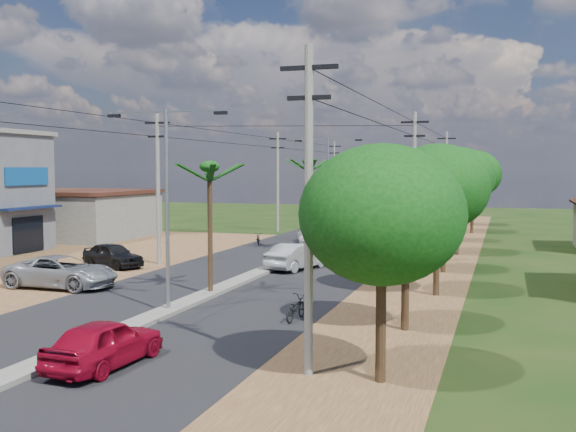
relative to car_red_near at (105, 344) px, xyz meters
name	(u,v)px	position (x,y,z in m)	size (l,w,h in m)	color
ground	(168,313)	(-1.77, 7.13, -0.70)	(160.00, 160.00, 0.00)	black
road	(286,263)	(-1.77, 22.13, -0.68)	(12.00, 110.00, 0.04)	black
median	(301,255)	(-1.77, 25.13, -0.61)	(1.00, 90.00, 0.18)	#605E56
dirt_lot_west	(1,268)	(-16.77, 15.13, -0.69)	(18.00, 46.00, 0.04)	#532F1C
dirt_shoulder_east	(428,269)	(6.73, 22.13, -0.69)	(5.00, 90.00, 0.03)	#532F1C
low_shed	(79,214)	(-22.77, 31.13, 1.26)	(10.40, 10.40, 3.95)	#605E56
tree_east_a	(382,215)	(7.73, 1.13, 3.78)	(4.40, 4.40, 6.37)	black
tree_east_b	(406,214)	(7.53, 7.13, 3.41)	(4.00, 4.00, 5.83)	black
tree_east_c	(438,188)	(7.93, 14.13, 4.16)	(4.60, 4.60, 6.83)	black
tree_east_d	(444,194)	(7.63, 21.13, 3.63)	(4.20, 4.20, 6.13)	black
tree_east_e	(458,178)	(7.83, 29.13, 4.39)	(4.80, 4.80, 7.14)	black
tree_east_f	(460,192)	(7.43, 37.13, 3.18)	(3.80, 3.80, 5.52)	black
tree_east_g	(473,174)	(8.03, 45.13, 4.54)	(5.00, 5.00, 7.38)	black
tree_east_h	(473,180)	(7.73, 53.13, 3.93)	(4.40, 4.40, 6.52)	black
palm_median_near	(210,172)	(-1.77, 11.13, 4.83)	(2.00, 2.00, 6.15)	black
palm_median_mid	(309,166)	(-1.77, 27.13, 5.20)	(2.00, 2.00, 6.55)	black
palm_median_far	(359,174)	(-1.77, 43.13, 4.56)	(2.00, 2.00, 5.85)	black
streetlight_near	(167,192)	(-1.77, 7.13, 4.08)	(5.10, 0.18, 8.00)	gray
streetlight_mid	(328,181)	(-1.77, 32.13, 4.08)	(5.10, 0.18, 8.00)	gray
streetlight_far	(385,177)	(-1.77, 57.13, 4.08)	(5.10, 0.18, 8.00)	gray
utility_pole_w_b	(158,185)	(-8.77, 19.13, 4.05)	(1.60, 0.24, 9.00)	#605E56
utility_pole_w_c	(278,179)	(-8.77, 41.13, 4.05)	(1.60, 0.24, 9.00)	#605E56
utility_pole_w_d	(334,177)	(-8.77, 62.13, 4.05)	(1.60, 0.24, 9.00)	#605E56
utility_pole_e_a	(309,204)	(5.73, 1.13, 4.05)	(1.60, 0.24, 9.00)	#605E56
utility_pole_e_b	(414,185)	(5.73, 23.13, 4.05)	(1.60, 0.24, 9.00)	#605E56
utility_pole_e_c	(446,179)	(5.73, 45.13, 4.05)	(1.60, 0.24, 9.00)	#605E56
car_red_near	(105,344)	(0.00, 0.00, 0.00)	(1.66, 4.13, 1.41)	maroon
car_silver_mid	(298,257)	(-0.27, 19.65, 0.04)	(1.57, 4.50, 1.48)	gray
car_white_far	(310,236)	(-3.27, 32.60, -0.07)	(1.78, 4.37, 1.27)	silver
car_parked_silver	(62,273)	(-9.27, 10.56, 0.05)	(2.51, 5.45, 1.52)	gray
car_parked_dark	(113,256)	(-10.65, 17.14, 0.00)	(1.67, 4.15, 1.42)	black
moto_rider_east	(296,309)	(3.43, 7.35, -0.24)	(0.62, 1.78, 0.93)	black
moto_rider_west_a	(258,239)	(-6.77, 30.70, -0.25)	(0.60, 1.73, 0.91)	black
moto_rider_west_b	(307,224)	(-6.71, 43.40, -0.13)	(0.54, 1.91, 1.15)	black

